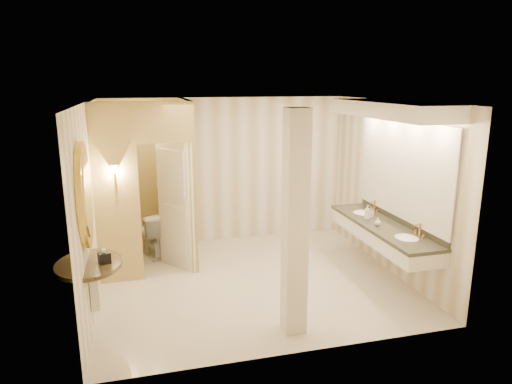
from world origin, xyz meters
TOP-DOWN VIEW (x-y plane):
  - floor at (0.00, 0.00)m, footprint 4.50×4.50m
  - ceiling at (0.00, 0.00)m, footprint 4.50×4.50m
  - wall_back at (0.00, 2.00)m, footprint 4.50×0.02m
  - wall_front at (0.00, -2.00)m, footprint 4.50×0.02m
  - wall_left at (-2.25, 0.00)m, footprint 0.02×4.00m
  - wall_right at (2.25, 0.00)m, footprint 0.02×4.00m
  - toilet_closet at (-1.13, 0.96)m, footprint 1.50×1.55m
  - wall_sconce at (-1.93, 0.43)m, footprint 0.14×0.14m
  - vanity at (1.98, -0.40)m, footprint 0.75×2.55m
  - console_shelf at (-2.21, -0.88)m, footprint 0.96×0.96m
  - pillar at (0.14, -1.51)m, footprint 0.26×0.26m
  - tissue_box at (-2.04, -0.94)m, footprint 0.16×0.16m
  - toilet at (-1.43, 1.46)m, footprint 0.64×0.87m
  - soap_bottle_a at (1.97, -0.01)m, footprint 0.08×0.08m
  - soap_bottle_b at (1.83, -0.45)m, footprint 0.11×0.11m
  - soap_bottle_c at (1.83, -0.11)m, footprint 0.12×0.12m

SIDE VIEW (x-z plane):
  - floor at x=0.00m, z-range 0.00..0.00m
  - toilet at x=-1.43m, z-range 0.00..0.79m
  - soap_bottle_b at x=1.83m, z-range 0.88..0.99m
  - tissue_box at x=-2.04m, z-range 0.88..1.01m
  - soap_bottle_a at x=1.97m, z-range 0.88..1.01m
  - soap_bottle_c at x=1.83m, z-range 0.88..1.11m
  - console_shelf at x=-2.21m, z-range 0.38..2.31m
  - wall_back at x=0.00m, z-range 0.00..2.70m
  - wall_front at x=0.00m, z-range 0.00..2.70m
  - wall_left at x=-2.25m, z-range 0.00..2.70m
  - wall_right at x=2.25m, z-range 0.00..2.70m
  - pillar at x=0.14m, z-range 0.00..2.70m
  - toilet_closet at x=-1.13m, z-range 0.04..2.74m
  - vanity at x=1.98m, z-range 0.58..2.67m
  - wall_sconce at x=-1.93m, z-range 1.52..1.94m
  - ceiling at x=0.00m, z-range 2.70..2.70m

